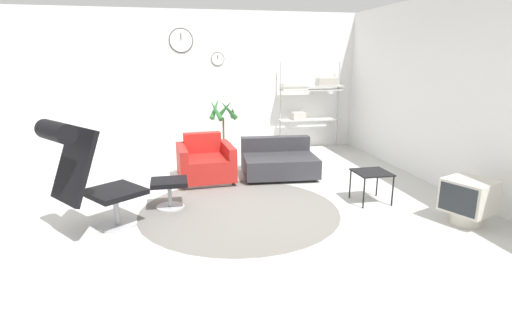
% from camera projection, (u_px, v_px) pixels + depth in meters
% --- Properties ---
extents(ground_plane, '(12.00, 12.00, 0.00)m').
position_uv_depth(ground_plane, '(251.00, 202.00, 5.39)').
color(ground_plane, silver).
extents(wall_back, '(12.00, 0.09, 2.80)m').
position_uv_depth(wall_back, '(219.00, 82.00, 8.11)').
color(wall_back, white).
rests_on(wall_back, ground_plane).
extents(wall_right, '(0.06, 12.00, 2.80)m').
position_uv_depth(wall_right, '(452.00, 94.00, 5.63)').
color(wall_right, white).
rests_on(wall_right, ground_plane).
extents(round_rug, '(2.53, 2.53, 0.01)m').
position_uv_depth(round_rug, '(240.00, 210.00, 5.08)').
color(round_rug, slate).
rests_on(round_rug, ground_plane).
extents(lounge_chair, '(1.08, 1.00, 1.29)m').
position_uv_depth(lounge_chair, '(85.00, 168.00, 4.22)').
color(lounge_chair, '#BCBCC1').
rests_on(lounge_chair, ground_plane).
extents(ottoman, '(0.46, 0.39, 0.37)m').
position_uv_depth(ottoman, '(169.00, 187.00, 5.12)').
color(ottoman, '#BCBCC1').
rests_on(ottoman, ground_plane).
extents(armchair_red, '(0.88, 0.88, 0.72)m').
position_uv_depth(armchair_red, '(205.00, 164.00, 6.27)').
color(armchair_red, silver).
rests_on(armchair_red, ground_plane).
extents(couch_low, '(1.23, 1.01, 0.59)m').
position_uv_depth(couch_low, '(279.00, 162.00, 6.56)').
color(couch_low, black).
rests_on(couch_low, ground_plane).
extents(side_table, '(0.45, 0.45, 0.42)m').
position_uv_depth(side_table, '(372.00, 175.00, 5.30)').
color(side_table, black).
rests_on(side_table, ground_plane).
extents(crt_television, '(0.62, 0.63, 0.54)m').
position_uv_depth(crt_television, '(468.00, 199.00, 4.62)').
color(crt_television, beige).
rests_on(crt_television, ground_plane).
extents(potted_plant, '(0.58, 0.57, 1.17)m').
position_uv_depth(potted_plant, '(224.00, 132.00, 7.67)').
color(potted_plant, brown).
rests_on(potted_plant, ground_plane).
extents(shelf_unit, '(1.34, 0.28, 1.81)m').
position_uv_depth(shelf_unit, '(309.00, 95.00, 8.28)').
color(shelf_unit, '#BCBCC1').
rests_on(shelf_unit, ground_plane).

